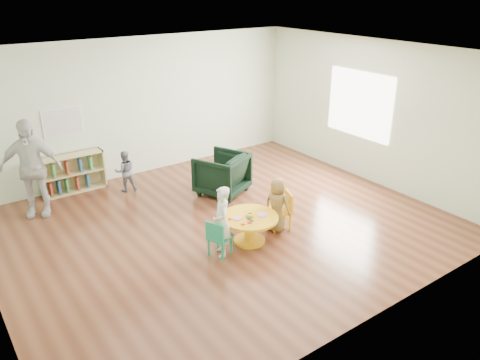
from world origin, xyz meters
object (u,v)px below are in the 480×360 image
(bookshelf, at_px, (72,173))
(toddler, at_px, (125,171))
(activity_table, at_px, (250,224))
(kid_chair_left, at_px, (218,237))
(adult_caretaker, at_px, (31,168))
(armchair, at_px, (222,174))
(child_right, at_px, (277,205))
(child_left, at_px, (222,222))
(kid_chair_right, at_px, (283,209))

(bookshelf, relative_size, toddler, 1.47)
(activity_table, bearing_deg, bookshelf, 114.84)
(activity_table, height_order, kid_chair_left, kid_chair_left)
(bookshelf, height_order, adult_caretaker, adult_caretaker)
(armchair, xyz_separation_m, child_right, (-0.08, -1.74, 0.06))
(child_left, relative_size, toddler, 1.33)
(activity_table, xyz_separation_m, kid_chair_left, (-0.61, -0.05, 0.00))
(kid_chair_left, height_order, bookshelf, bookshelf)
(child_left, bearing_deg, toddler, -151.84)
(activity_table, xyz_separation_m, child_right, (0.59, 0.05, 0.15))
(kid_chair_left, bearing_deg, armchair, 121.81)
(armchair, bearing_deg, child_left, 31.46)
(kid_chair_right, xyz_separation_m, toddler, (-1.52, 2.90, 0.07))
(kid_chair_left, distance_m, child_right, 1.21)
(child_right, bearing_deg, kid_chair_left, 75.34)
(kid_chair_left, relative_size, toddler, 0.70)
(armchair, distance_m, child_left, 2.21)
(armchair, distance_m, child_right, 1.74)
(bookshelf, bearing_deg, kid_chair_left, -74.04)
(bookshelf, bearing_deg, toddler, -34.67)
(toddler, xyz_separation_m, adult_caretaker, (-1.66, -0.05, 0.45))
(activity_table, bearing_deg, toddler, 105.02)
(kid_chair_right, bearing_deg, child_left, 117.19)
(kid_chair_left, relative_size, adult_caretaker, 0.33)
(kid_chair_right, xyz_separation_m, child_right, (-0.14, -0.01, 0.12))
(activity_table, height_order, toddler, toddler)
(kid_chair_left, distance_m, bookshelf, 3.74)
(toddler, bearing_deg, child_right, 127.56)
(armchair, relative_size, child_left, 0.80)
(bookshelf, bearing_deg, child_right, -57.53)
(kid_chair_right, height_order, adult_caretaker, adult_caretaker)
(activity_table, height_order, kid_chair_right, kid_chair_right)
(kid_chair_left, xyz_separation_m, adult_caretaker, (-1.84, 2.96, 0.55))
(activity_table, relative_size, kid_chair_right, 1.43)
(kid_chair_left, bearing_deg, child_right, 71.28)
(child_right, bearing_deg, activity_table, 75.14)
(toddler, bearing_deg, kid_chair_right, 129.88)
(activity_table, height_order, adult_caretaker, adult_caretaker)
(bookshelf, bearing_deg, armchair, -37.29)
(armchair, height_order, toddler, toddler)
(kid_chair_right, height_order, bookshelf, bookshelf)
(activity_table, height_order, armchair, armchair)
(kid_chair_right, bearing_deg, activity_table, 116.80)
(activity_table, distance_m, toddler, 3.06)
(kid_chair_right, distance_m, child_right, 0.19)
(adult_caretaker, bearing_deg, armchair, 6.37)
(toddler, height_order, adult_caretaker, adult_caretaker)
(kid_chair_left, relative_size, kid_chair_right, 0.92)
(kid_chair_left, distance_m, kid_chair_right, 1.34)
(kid_chair_left, relative_size, child_left, 0.53)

